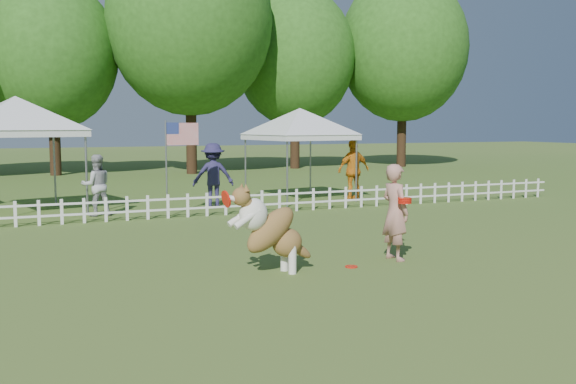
# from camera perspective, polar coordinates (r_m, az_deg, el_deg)

# --- Properties ---
(ground) EXTENTS (120.00, 120.00, 0.00)m
(ground) POSITION_cam_1_polar(r_m,az_deg,el_deg) (10.17, 5.15, -7.24)
(ground) COLOR #31591C
(ground) RESTS_ON ground
(picket_fence) EXTENTS (22.00, 0.08, 0.60)m
(picket_fence) POSITION_cam_1_polar(r_m,az_deg,el_deg) (16.53, -6.39, -1.07)
(picket_fence) COLOR white
(picket_fence) RESTS_ON ground
(handler) EXTENTS (0.46, 0.65, 1.66)m
(handler) POSITION_cam_1_polar(r_m,az_deg,el_deg) (11.16, 9.50, -1.77)
(handler) COLOR tan
(handler) RESTS_ON ground
(dog) EXTENTS (1.41, 0.62, 1.41)m
(dog) POSITION_cam_1_polar(r_m,az_deg,el_deg) (9.95, -1.44, -3.37)
(dog) COLOR brown
(dog) RESTS_ON ground
(frisbee_on_turf) EXTENTS (0.26, 0.26, 0.02)m
(frisbee_on_turf) POSITION_cam_1_polar(r_m,az_deg,el_deg) (10.62, 5.65, -6.61)
(frisbee_on_turf) COLOR red
(frisbee_on_turf) RESTS_ON ground
(canopy_tent_left) EXTENTS (3.50, 3.50, 2.99)m
(canopy_tent_left) POSITION_cam_1_polar(r_m,az_deg,el_deg) (18.13, -22.90, 2.92)
(canopy_tent_left) COLOR white
(canopy_tent_left) RESTS_ON ground
(canopy_tent_right) EXTENTS (3.07, 3.07, 2.76)m
(canopy_tent_right) POSITION_cam_1_polar(r_m,az_deg,el_deg) (19.68, 1.06, 3.27)
(canopy_tent_right) COLOR white
(canopy_tent_right) RESTS_ON ground
(flag_pole) EXTENTS (0.94, 0.22, 2.43)m
(flag_pole) POSITION_cam_1_polar(r_m,az_deg,el_deg) (16.40, -10.76, 2.02)
(flag_pole) COLOR gray
(flag_pole) RESTS_ON ground
(spectator_a) EXTENTS (0.80, 0.64, 1.57)m
(spectator_a) POSITION_cam_1_polar(r_m,az_deg,el_deg) (17.04, -16.67, 0.58)
(spectator_a) COLOR #A3A3A8
(spectator_a) RESTS_ON ground
(spectator_b) EXTENTS (1.27, 0.88, 1.80)m
(spectator_b) POSITION_cam_1_polar(r_m,az_deg,el_deg) (18.40, -6.67, 1.53)
(spectator_b) COLOR #262148
(spectator_b) RESTS_ON ground
(spectator_c) EXTENTS (1.13, 0.54, 1.87)m
(spectator_c) POSITION_cam_1_polar(r_m,az_deg,el_deg) (19.89, 5.85, 1.97)
(spectator_c) COLOR orange
(spectator_c) RESTS_ON ground
(tree_center_left) EXTENTS (6.00, 6.00, 9.80)m
(tree_center_left) POSITION_cam_1_polar(r_m,az_deg,el_deg) (31.37, -20.24, 10.36)
(tree_center_left) COLOR #275418
(tree_center_left) RESTS_ON ground
(tree_center_right) EXTENTS (7.60, 7.60, 12.60)m
(tree_center_right) POSITION_cam_1_polar(r_m,az_deg,el_deg) (30.95, -8.72, 13.33)
(tree_center_right) COLOR #275418
(tree_center_right) RESTS_ON ground
(tree_right) EXTENTS (6.20, 6.20, 10.40)m
(tree_right) POSITION_cam_1_polar(r_m,az_deg,el_deg) (34.21, 0.62, 10.84)
(tree_right) COLOR #275418
(tree_right) RESTS_ON ground
(tree_far_right) EXTENTS (7.00, 7.00, 11.40)m
(tree_far_right) POSITION_cam_1_polar(r_m,az_deg,el_deg) (36.22, 10.18, 11.27)
(tree_far_right) COLOR #275418
(tree_far_right) RESTS_ON ground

